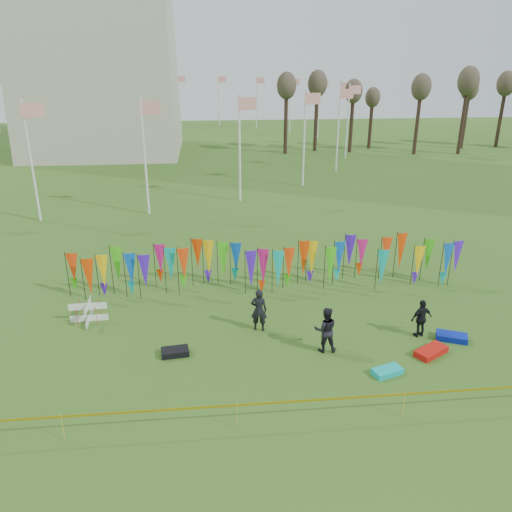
{
  "coord_description": "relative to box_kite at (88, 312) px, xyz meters",
  "views": [
    {
      "loc": [
        -2.63,
        -14.04,
        10.26
      ],
      "look_at": [
        -0.58,
        6.0,
        2.33
      ],
      "focal_mm": 35.0,
      "sensor_mm": 36.0,
      "label": 1
    }
  ],
  "objects": [
    {
      "name": "ground",
      "position": [
        7.72,
        -5.09,
        -0.44
      ],
      "size": [
        160.0,
        160.0,
        0.0
      ],
      "primitive_type": "plane",
      "color": "#2E5518",
      "rests_on": "ground"
    },
    {
      "name": "flagpole_ring",
      "position": [
        -6.28,
        42.91,
        3.56
      ],
      "size": [
        57.4,
        56.16,
        8.0
      ],
      "color": "silver",
      "rests_on": "ground"
    },
    {
      "name": "banner_row",
      "position": [
        8.0,
        2.61,
        0.91
      ],
      "size": [
        18.64,
        0.64,
        2.23
      ],
      "color": "black",
      "rests_on": "ground"
    },
    {
      "name": "caution_tape_near",
      "position": [
        7.5,
        -7.13,
        0.34
      ],
      "size": [
        26.0,
        0.02,
        0.9
      ],
      "color": "#FFDA05",
      "rests_on": "ground"
    },
    {
      "name": "tree_line",
      "position": [
        39.72,
        38.91,
        5.73
      ],
      "size": [
        53.92,
        1.92,
        7.84
      ],
      "color": "#34231A",
      "rests_on": "ground"
    },
    {
      "name": "box_kite",
      "position": [
        0.0,
        0.0,
        0.0
      ],
      "size": [
        0.79,
        0.79,
        0.88
      ],
      "rotation": [
        0.0,
        0.0,
        0.03
      ],
      "color": "red",
      "rests_on": "ground"
    },
    {
      "name": "person_left",
      "position": [
        7.03,
        -1.39,
        0.46
      ],
      "size": [
        0.74,
        0.61,
        1.8
      ],
      "primitive_type": "imported",
      "rotation": [
        0.0,
        0.0,
        2.92
      ],
      "color": "black",
      "rests_on": "ground"
    },
    {
      "name": "person_mid",
      "position": [
        9.33,
        -3.2,
        0.45
      ],
      "size": [
        0.91,
        0.61,
        1.79
      ],
      "primitive_type": "imported",
      "rotation": [
        0.0,
        0.0,
        3.05
      ],
      "color": "black",
      "rests_on": "ground"
    },
    {
      "name": "person_right",
      "position": [
        13.34,
        -2.54,
        0.35
      ],
      "size": [
        1.03,
        0.74,
        1.58
      ],
      "primitive_type": "imported",
      "rotation": [
        0.0,
        0.0,
        3.39
      ],
      "color": "black",
      "rests_on": "ground"
    },
    {
      "name": "kite_bag_turquoise",
      "position": [
        11.18,
        -4.92,
        -0.34
      ],
      "size": [
        1.17,
        0.83,
        0.21
      ],
      "primitive_type": "cube",
      "rotation": [
        0.0,
        0.0,
        0.32
      ],
      "color": "#0CBDB8",
      "rests_on": "ground"
    },
    {
      "name": "kite_bag_blue",
      "position": [
        14.49,
        -2.94,
        -0.32
      ],
      "size": [
        1.3,
        1.02,
        0.24
      ],
      "primitive_type": "cube",
      "rotation": [
        0.0,
        0.0,
        -0.42
      ],
      "color": "#0A20AA",
      "rests_on": "ground"
    },
    {
      "name": "kite_bag_red",
      "position": [
        13.24,
        -3.87,
        -0.32
      ],
      "size": [
        1.45,
        1.19,
        0.24
      ],
      "primitive_type": "cube",
      "rotation": [
        0.0,
        0.0,
        0.53
      ],
      "color": "red",
      "rests_on": "ground"
    },
    {
      "name": "kite_bag_black",
      "position": [
        3.71,
        -2.92,
        -0.32
      ],
      "size": [
        1.08,
        0.71,
        0.23
      ],
      "primitive_type": "cube",
      "rotation": [
        0.0,
        0.0,
        0.12
      ],
      "color": "black",
      "rests_on": "ground"
    }
  ]
}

